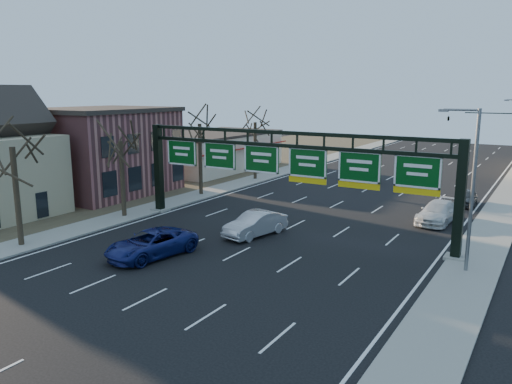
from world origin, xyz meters
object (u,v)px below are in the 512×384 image
Objects in this scene: sign_gantry at (286,167)px; car_blue_suv at (151,244)px; car_silver_sedan at (255,224)px; car_white_wagon at (438,212)px.

car_blue_suv is (-4.31, -9.12, -3.82)m from sign_gantry.
car_silver_sedan is at bearing 76.73° from car_blue_suv.
sign_gantry reaches higher than car_blue_suv.
sign_gantry is 10.79m from car_blue_suv.
sign_gantry is 4.49m from car_silver_sedan.
sign_gantry is at bearing -131.92° from car_white_wagon.
sign_gantry is 12.67m from car_white_wagon.
car_silver_sedan is (-1.27, -2.02, -3.80)m from sign_gantry.
car_silver_sedan is 14.40m from car_white_wagon.
car_blue_suv is 7.72m from car_silver_sedan.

